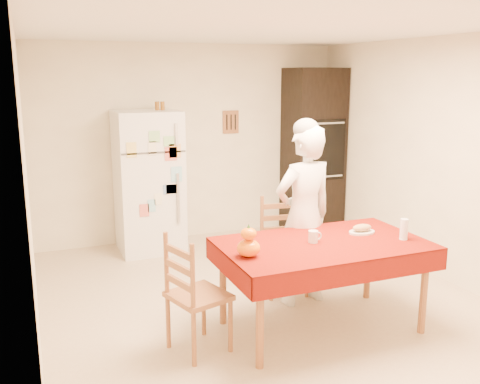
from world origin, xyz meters
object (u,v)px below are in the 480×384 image
oven_cabinet (313,151)px  coffee_mug (313,237)px  dining_table (323,250)px  chair_left (192,291)px  refrigerator (149,182)px  seated_woman (304,216)px  bread_plate (362,232)px  chair_far (282,241)px  wine_glass (404,229)px  pumpkin_lower (249,248)px

oven_cabinet → coffee_mug: oven_cabinet is taller
dining_table → chair_left: chair_left is taller
refrigerator → oven_cabinet: size_ratio=0.77×
refrigerator → seated_woman: (0.99, -2.08, -0.01)m
oven_cabinet → dining_table: size_ratio=1.29×
bread_plate → chair_far: bearing=116.7°
chair_far → coffee_mug: chair_far is taller
coffee_mug → wine_glass: bearing=-15.4°
coffee_mug → bread_plate: 0.53m
refrigerator → pumpkin_lower: bearing=-86.4°
refrigerator → oven_cabinet: bearing=1.2°
chair_far → coffee_mug: size_ratio=9.50×
refrigerator → bread_plate: refrigerator is taller
dining_table → chair_far: chair_far is taller
dining_table → wine_glass: bearing=-14.8°
chair_far → bread_plate: chair_far is taller
chair_left → seated_woman: seated_woman is taller
refrigerator → seated_woman: refrigerator is taller
dining_table → bread_plate: bearing=12.9°
oven_cabinet → chair_far: size_ratio=2.32×
coffee_mug → bread_plate: bearing=8.0°
pumpkin_lower → wine_glass: wine_glass is taller
dining_table → coffee_mug: 0.15m
chair_left → coffee_mug: bearing=-106.1°
refrigerator → bread_plate: size_ratio=7.08×
refrigerator → oven_cabinet: 2.29m
pumpkin_lower → bread_plate: size_ratio=0.75×
dining_table → wine_glass: (0.67, -0.18, 0.16)m
oven_cabinet → bread_plate: bearing=-110.5°
oven_cabinet → pumpkin_lower: oven_cabinet is taller
oven_cabinet → chair_far: bearing=-126.8°
oven_cabinet → bread_plate: (-0.96, -2.57, -0.33)m
oven_cabinet → chair_far: oven_cabinet is taller
seated_woman → pumpkin_lower: bearing=29.7°
wine_glass → dining_table: bearing=165.2°
bread_plate → pumpkin_lower: bearing=-170.5°
oven_cabinet → pumpkin_lower: (-2.11, -2.76, -0.27)m
refrigerator → bread_plate: (1.32, -2.52, -0.08)m
seated_woman → bread_plate: bearing=119.6°
coffee_mug → pumpkin_lower: (-0.63, -0.12, 0.02)m
chair_far → refrigerator: bearing=126.2°
oven_cabinet → chair_left: oven_cabinet is taller
dining_table → pumpkin_lower: 0.72m
pumpkin_lower → bread_plate: bearing=9.5°
dining_table → chair_far: size_ratio=1.79×
oven_cabinet → chair_left: size_ratio=2.32×
pumpkin_lower → coffee_mug: bearing=10.8°
seated_woman → wine_glass: (0.56, -0.72, 0.01)m
seated_woman → wine_glass: seated_woman is taller
refrigerator → wine_glass: (1.54, -2.80, -0.00)m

